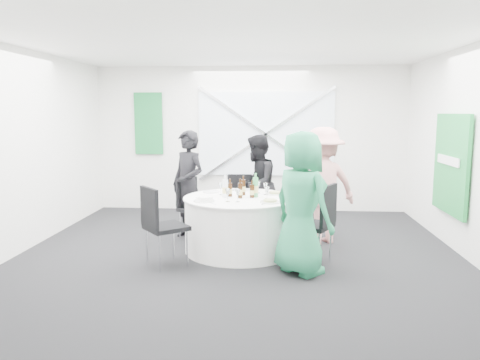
# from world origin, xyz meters

# --- Properties ---
(floor) EXTENTS (6.00, 6.00, 0.00)m
(floor) POSITION_xyz_m (0.00, 0.00, 0.00)
(floor) COLOR black
(floor) RESTS_ON ground
(ceiling) EXTENTS (6.00, 6.00, 0.00)m
(ceiling) POSITION_xyz_m (0.00, 0.00, 2.80)
(ceiling) COLOR white
(ceiling) RESTS_ON wall_back
(wall_back) EXTENTS (6.00, 0.00, 6.00)m
(wall_back) POSITION_xyz_m (0.00, 3.00, 1.40)
(wall_back) COLOR white
(wall_back) RESTS_ON floor
(wall_front) EXTENTS (6.00, 0.00, 6.00)m
(wall_front) POSITION_xyz_m (0.00, -3.00, 1.40)
(wall_front) COLOR white
(wall_front) RESTS_ON floor
(wall_left) EXTENTS (0.00, 6.00, 6.00)m
(wall_left) POSITION_xyz_m (-3.00, 0.00, 1.40)
(wall_left) COLOR white
(wall_left) RESTS_ON floor
(wall_right) EXTENTS (0.00, 6.00, 6.00)m
(wall_right) POSITION_xyz_m (3.00, 0.00, 1.40)
(wall_right) COLOR white
(wall_right) RESTS_ON floor
(window_panel) EXTENTS (2.60, 0.03, 1.60)m
(window_panel) POSITION_xyz_m (0.30, 2.96, 1.50)
(window_panel) COLOR silver
(window_panel) RESTS_ON wall_back
(window_brace_a) EXTENTS (2.63, 0.05, 1.84)m
(window_brace_a) POSITION_xyz_m (0.30, 2.92, 1.50)
(window_brace_a) COLOR silver
(window_brace_a) RESTS_ON window_panel
(window_brace_b) EXTENTS (2.63, 0.05, 1.84)m
(window_brace_b) POSITION_xyz_m (0.30, 2.92, 1.50)
(window_brace_b) COLOR silver
(window_brace_b) RESTS_ON window_panel
(green_banner) EXTENTS (0.55, 0.04, 1.20)m
(green_banner) POSITION_xyz_m (-2.00, 2.95, 1.70)
(green_banner) COLOR #146436
(green_banner) RESTS_ON wall_back
(green_sign) EXTENTS (0.05, 1.20, 1.40)m
(green_sign) POSITION_xyz_m (2.94, 0.60, 1.20)
(green_sign) COLOR #188636
(green_sign) RESTS_ON wall_right
(banquet_table) EXTENTS (1.56, 1.56, 0.76)m
(banquet_table) POSITION_xyz_m (0.00, 0.20, 0.38)
(banquet_table) COLOR white
(banquet_table) RESTS_ON floor
(chair_back) EXTENTS (0.45, 0.46, 0.92)m
(chair_back) POSITION_xyz_m (-0.08, 1.28, 0.54)
(chair_back) COLOR black
(chair_back) RESTS_ON floor
(chair_back_left) EXTENTS (0.59, 0.59, 0.92)m
(chair_back_left) POSITION_xyz_m (-0.79, 0.85, 0.54)
(chair_back_left) COLOR black
(chair_back_left) RESTS_ON floor
(chair_back_right) EXTENTS (0.57, 0.57, 0.89)m
(chair_back_right) POSITION_xyz_m (0.94, 1.02, 0.52)
(chair_back_right) COLOR black
(chair_back_right) RESTS_ON floor
(chair_front_right) EXTENTS (0.64, 0.64, 1.04)m
(chair_front_right) POSITION_xyz_m (1.02, -0.35, 0.61)
(chair_front_right) COLOR black
(chair_front_right) RESTS_ON floor
(chair_front_left) EXTENTS (0.65, 0.65, 1.02)m
(chair_front_left) POSITION_xyz_m (-0.94, -0.57, 0.60)
(chair_front_left) COLOR black
(chair_front_left) RESTS_ON floor
(person_man_back_left) EXTENTS (0.72, 0.68, 1.65)m
(person_man_back_left) POSITION_xyz_m (-0.84, 0.85, 0.83)
(person_man_back_left) COLOR black
(person_man_back_left) RESTS_ON floor
(person_man_back) EXTENTS (0.56, 0.83, 1.57)m
(person_man_back) POSITION_xyz_m (0.19, 1.21, 0.79)
(person_man_back) COLOR black
(person_man_back) RESTS_ON floor
(person_woman_pink) EXTENTS (1.22, 0.92, 1.71)m
(person_woman_pink) POSITION_xyz_m (1.17, 0.72, 0.86)
(person_woman_pink) COLOR pink
(person_woman_pink) RESTS_ON floor
(person_woman_green) EXTENTS (0.97, 0.98, 1.71)m
(person_woman_green) POSITION_xyz_m (0.79, -0.65, 0.85)
(person_woman_green) COLOR #248557
(person_woman_green) RESTS_ON floor
(plate_back) EXTENTS (0.28, 0.28, 0.01)m
(plate_back) POSITION_xyz_m (-0.02, 0.77, 0.77)
(plate_back) COLOR white
(plate_back) RESTS_ON banquet_table
(plate_back_left) EXTENTS (0.24, 0.24, 0.01)m
(plate_back_left) POSITION_xyz_m (-0.45, 0.57, 0.77)
(plate_back_left) COLOR white
(plate_back_left) RESTS_ON banquet_table
(plate_back_right) EXTENTS (0.27, 0.27, 0.04)m
(plate_back_right) POSITION_xyz_m (0.49, 0.46, 0.78)
(plate_back_right) COLOR white
(plate_back_right) RESTS_ON banquet_table
(plate_front_right) EXTENTS (0.27, 0.27, 0.04)m
(plate_front_right) POSITION_xyz_m (0.42, -0.15, 0.78)
(plate_front_right) COLOR white
(plate_front_right) RESTS_ON banquet_table
(plate_front_left) EXTENTS (0.28, 0.28, 0.01)m
(plate_front_left) POSITION_xyz_m (-0.45, -0.13, 0.77)
(plate_front_left) COLOR white
(plate_front_left) RESTS_ON banquet_table
(napkin) EXTENTS (0.20, 0.18, 0.05)m
(napkin) POSITION_xyz_m (-0.43, -0.15, 0.80)
(napkin) COLOR white
(napkin) RESTS_ON plate_front_left
(beer_bottle_a) EXTENTS (0.06, 0.06, 0.25)m
(beer_bottle_a) POSITION_xyz_m (-0.14, 0.25, 0.85)
(beer_bottle_a) COLOR #391D0A
(beer_bottle_a) RESTS_ON banquet_table
(beer_bottle_b) EXTENTS (0.06, 0.06, 0.28)m
(beer_bottle_b) POSITION_xyz_m (0.03, 0.37, 0.87)
(beer_bottle_b) COLOR #391D0A
(beer_bottle_b) RESTS_ON banquet_table
(beer_bottle_c) EXTENTS (0.06, 0.06, 0.24)m
(beer_bottle_c) POSITION_xyz_m (0.17, 0.18, 0.85)
(beer_bottle_c) COLOR #391D0A
(beer_bottle_c) RESTS_ON banquet_table
(beer_bottle_d) EXTENTS (0.06, 0.06, 0.27)m
(beer_bottle_d) POSITION_xyz_m (0.01, 0.12, 0.86)
(beer_bottle_d) COLOR #391D0A
(beer_bottle_d) RESTS_ON banquet_table
(green_water_bottle) EXTENTS (0.08, 0.08, 0.33)m
(green_water_bottle) POSITION_xyz_m (0.21, 0.23, 0.89)
(green_water_bottle) COLOR #3FA658
(green_water_bottle) RESTS_ON banquet_table
(clear_water_bottle) EXTENTS (0.08, 0.08, 0.30)m
(clear_water_bottle) POSITION_xyz_m (-0.20, 0.19, 0.88)
(clear_water_bottle) COLOR white
(clear_water_bottle) RESTS_ON banquet_table
(wine_glass_a) EXTENTS (0.07, 0.07, 0.17)m
(wine_glass_a) POSITION_xyz_m (0.35, 0.42, 0.88)
(wine_glass_a) COLOR white
(wine_glass_a) RESTS_ON banquet_table
(wine_glass_b) EXTENTS (0.07, 0.07, 0.17)m
(wine_glass_b) POSITION_xyz_m (-0.14, -0.13, 0.88)
(wine_glass_b) COLOR white
(wine_glass_b) RESTS_ON banquet_table
(wine_glass_c) EXTENTS (0.07, 0.07, 0.17)m
(wine_glass_c) POSITION_xyz_m (-0.29, 0.38, 0.88)
(wine_glass_c) COLOR white
(wine_glass_c) RESTS_ON banquet_table
(wine_glass_d) EXTENTS (0.07, 0.07, 0.17)m
(wine_glass_d) POSITION_xyz_m (0.37, 0.10, 0.88)
(wine_glass_d) COLOR white
(wine_glass_d) RESTS_ON banquet_table
(wine_glass_e) EXTENTS (0.07, 0.07, 0.17)m
(wine_glass_e) POSITION_xyz_m (0.24, 0.55, 0.88)
(wine_glass_e) COLOR white
(wine_glass_e) RESTS_ON banquet_table
(wine_glass_f) EXTENTS (0.07, 0.07, 0.17)m
(wine_glass_f) POSITION_xyz_m (-0.00, -0.14, 0.88)
(wine_glass_f) COLOR white
(wine_glass_f) RESTS_ON banquet_table
(fork_a) EXTENTS (0.08, 0.14, 0.01)m
(fork_a) POSITION_xyz_m (0.57, 0.30, 0.76)
(fork_a) COLOR silver
(fork_a) RESTS_ON banquet_table
(knife_a) EXTENTS (0.09, 0.14, 0.01)m
(knife_a) POSITION_xyz_m (0.38, 0.63, 0.76)
(knife_a) COLOR silver
(knife_a) RESTS_ON banquet_table
(fork_b) EXTENTS (0.10, 0.13, 0.01)m
(fork_b) POSITION_xyz_m (0.35, -0.25, 0.76)
(fork_b) COLOR silver
(fork_b) RESTS_ON banquet_table
(knife_b) EXTENTS (0.11, 0.12, 0.01)m
(knife_b) POSITION_xyz_m (0.53, -0.03, 0.76)
(knife_b) COLOR silver
(knife_b) RESTS_ON banquet_table
(fork_c) EXTENTS (0.15, 0.03, 0.01)m
(fork_c) POSITION_xyz_m (0.11, 0.76, 0.76)
(fork_c) COLOR silver
(fork_c) RESTS_ON banquet_table
(knife_c) EXTENTS (0.15, 0.02, 0.01)m
(knife_c) POSITION_xyz_m (-0.16, 0.75, 0.76)
(knife_c) COLOR silver
(knife_c) RESTS_ON banquet_table
(fork_d) EXTENTS (0.10, 0.13, 0.01)m
(fork_d) POSITION_xyz_m (-0.55, 0.03, 0.76)
(fork_d) COLOR silver
(fork_d) RESTS_ON banquet_table
(knife_d) EXTENTS (0.11, 0.13, 0.01)m
(knife_d) POSITION_xyz_m (-0.32, -0.28, 0.76)
(knife_d) COLOR silver
(knife_d) RESTS_ON banquet_table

